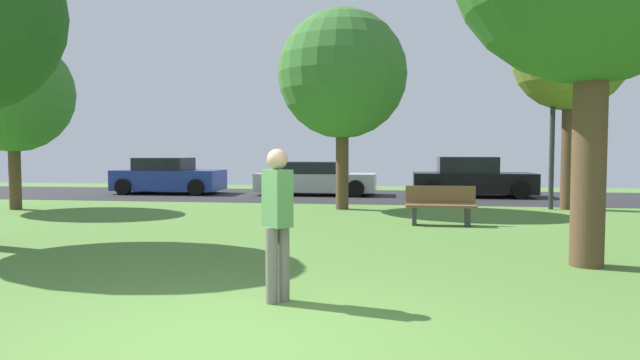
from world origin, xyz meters
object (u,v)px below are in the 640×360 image
oak_tree_right (570,55)px  parked_car_blue (168,177)px  parked_car_silver (315,179)px  parked_car_black (471,179)px  person_catcher (277,217)px  oak_tree_left (342,74)px  birch_tree_lone (12,94)px  park_bench (440,205)px  street_lamp_post (552,133)px

oak_tree_right → parked_car_blue: (-14.08, 3.76, -3.84)m
parked_car_silver → parked_car_black: parked_car_black is taller
oak_tree_right → person_catcher: size_ratio=3.55×
oak_tree_left → parked_car_black: bearing=49.2°
birch_tree_lone → parked_car_black: 15.49m
park_bench → street_lamp_post: street_lamp_post is taller
birch_tree_lone → street_lamp_post: birch_tree_lone is taller
parked_car_blue → parked_car_silver: size_ratio=0.92×
oak_tree_right → person_catcher: oak_tree_right is taller
parked_car_black → park_bench: 8.30m
parked_car_black → parked_car_silver: bearing=-179.7°
oak_tree_left → parked_car_silver: bearing=107.6°
oak_tree_left → birch_tree_lone: (-9.48, -1.44, -0.56)m
park_bench → street_lamp_post: size_ratio=0.36×
oak_tree_left → park_bench: (2.61, -3.09, -3.47)m
street_lamp_post → parked_car_blue: bearing=163.8°
oak_tree_left → birch_tree_lone: size_ratio=1.14×
person_catcher → street_lamp_post: 12.30m
birch_tree_lone → parked_car_silver: size_ratio=1.11×
oak_tree_right → parked_car_silver: (-8.16, 3.98, -3.90)m
person_catcher → street_lamp_post: bearing=105.2°
parked_car_silver → parked_car_black: size_ratio=1.05×
person_catcher → park_bench: 7.24m
park_bench → street_lamp_post: bearing=-131.3°
birch_tree_lone → park_bench: 12.55m
street_lamp_post → birch_tree_lone: bearing=-171.7°
parked_car_black → street_lamp_post: (1.74, -4.18, 1.57)m
oak_tree_right → park_bench: (-3.96, -4.11, -4.04)m
oak_tree_left → birch_tree_lone: bearing=-171.4°
oak_tree_right → street_lamp_post: size_ratio=1.38×
oak_tree_left → birch_tree_lone: oak_tree_left is taller
person_catcher → street_lamp_post: (5.78, 10.78, 1.28)m
birch_tree_lone → oak_tree_right: (16.06, 2.46, 1.13)m
parked_car_blue → parked_car_silver: 5.92m
park_bench → oak_tree_left: bearing=-49.8°
parked_car_silver → park_bench: size_ratio=2.87×
person_catcher → parked_car_silver: size_ratio=0.38×
oak_tree_right → street_lamp_post: 2.32m
oak_tree_right → parked_car_black: (-2.24, 4.01, -3.83)m
birch_tree_lone → parked_car_black: (13.82, 6.46, -2.70)m
person_catcher → parked_car_black: size_ratio=0.40×
birch_tree_lone → person_catcher: bearing=-41.0°
person_catcher → parked_car_silver: bearing=140.5°
parked_car_blue → parked_car_black: (11.83, 0.25, 0.01)m
oak_tree_left → parked_car_black: 7.39m
parked_car_black → street_lamp_post: 4.79m
oak_tree_left → oak_tree_right: 6.68m
oak_tree_right → person_catcher: (-6.28, -10.96, -3.53)m
parked_car_blue → park_bench: bearing=-37.9°
oak_tree_right → person_catcher: 13.11m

